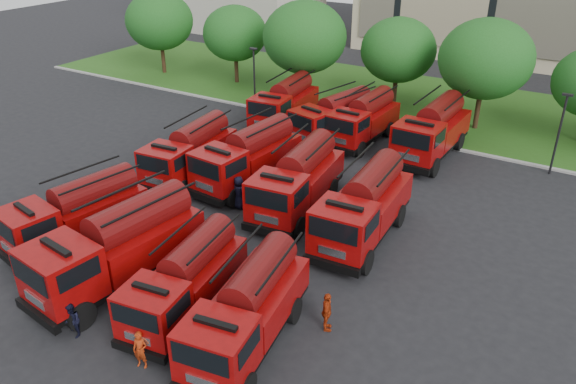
% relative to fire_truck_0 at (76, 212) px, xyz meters
% --- Properties ---
extents(ground, '(140.00, 140.00, 0.00)m').
position_rel_fire_truck_0_xyz_m(ground, '(6.57, 3.12, -1.61)').
color(ground, black).
rests_on(ground, ground).
extents(lawn, '(70.00, 16.00, 0.12)m').
position_rel_fire_truck_0_xyz_m(lawn, '(6.57, 29.12, -1.55)').
color(lawn, '#244D14').
rests_on(lawn, ground).
extents(curb, '(70.00, 0.30, 0.14)m').
position_rel_fire_truck_0_xyz_m(curb, '(6.57, 21.02, -1.54)').
color(curb, gray).
rests_on(curb, ground).
extents(tree_0, '(6.30, 6.30, 7.70)m').
position_rel_fire_truck_0_xyz_m(tree_0, '(-17.43, 25.12, 3.41)').
color(tree_0, '#382314').
rests_on(tree_0, ground).
extents(tree_1, '(5.71, 5.71, 6.98)m').
position_rel_fire_truck_0_xyz_m(tree_1, '(-9.43, 26.12, 2.94)').
color(tree_1, '#382314').
rests_on(tree_1, ground).
extents(tree_2, '(6.72, 6.72, 8.22)m').
position_rel_fire_truck_0_xyz_m(tree_2, '(-1.43, 24.62, 3.75)').
color(tree_2, '#382314').
rests_on(tree_2, ground).
extents(tree_3, '(5.88, 5.88, 7.19)m').
position_rel_fire_truck_0_xyz_m(tree_3, '(5.57, 27.12, 3.08)').
color(tree_3, '#382314').
rests_on(tree_3, ground).
extents(tree_4, '(6.55, 6.55, 8.01)m').
position_rel_fire_truck_0_xyz_m(tree_4, '(12.57, 25.62, 3.61)').
color(tree_4, '#382314').
rests_on(tree_4, ground).
extents(lamp_post_0, '(0.60, 0.25, 5.11)m').
position_rel_fire_truck_0_xyz_m(lamp_post_0, '(-3.43, 20.32, 1.29)').
color(lamp_post_0, black).
rests_on(lamp_post_0, ground).
extents(lamp_post_1, '(0.60, 0.25, 5.11)m').
position_rel_fire_truck_0_xyz_m(lamp_post_1, '(18.57, 20.32, 1.29)').
color(lamp_post_1, black).
rests_on(lamp_post_1, ground).
extents(fire_truck_0, '(3.61, 7.33, 3.19)m').
position_rel_fire_truck_0_xyz_m(fire_truck_0, '(0.00, 0.00, 0.00)').
color(fire_truck_0, black).
rests_on(fire_truck_0, ground).
extents(fire_truck_1, '(3.72, 8.28, 3.64)m').
position_rel_fire_truck_0_xyz_m(fire_truck_1, '(4.26, -1.33, 0.23)').
color(fire_truck_1, black).
rests_on(fire_truck_1, ground).
extents(fire_truck_2, '(3.19, 6.88, 3.02)m').
position_rel_fire_truck_0_xyz_m(fire_truck_2, '(8.02, -1.33, -0.09)').
color(fire_truck_2, black).
rests_on(fire_truck_2, ground).
extents(fire_truck_3, '(3.47, 7.27, 3.18)m').
position_rel_fire_truck_0_xyz_m(fire_truck_3, '(11.24, -1.62, -0.01)').
color(fire_truck_3, black).
rests_on(fire_truck_3, ground).
extents(fire_truck_4, '(3.16, 7.38, 3.27)m').
position_rel_fire_truck_0_xyz_m(fire_truck_4, '(-0.08, 8.58, 0.04)').
color(fire_truck_4, black).
rests_on(fire_truck_4, ground).
extents(fire_truck_5, '(3.28, 7.78, 3.45)m').
position_rel_fire_truck_0_xyz_m(fire_truck_5, '(3.43, 9.59, 0.13)').
color(fire_truck_5, black).
rests_on(fire_truck_5, ground).
extents(fire_truck_6, '(3.49, 7.90, 3.48)m').
position_rel_fire_truck_0_xyz_m(fire_truck_6, '(7.50, 8.41, 0.15)').
color(fire_truck_6, black).
rests_on(fire_truck_6, ground).
extents(fire_truck_7, '(3.22, 7.90, 3.53)m').
position_rel_fire_truck_0_xyz_m(fire_truck_7, '(11.75, 7.52, 0.17)').
color(fire_truck_7, black).
rests_on(fire_truck_7, ground).
extents(fire_truck_8, '(3.29, 7.58, 3.35)m').
position_rel_fire_truck_0_xyz_m(fire_truck_8, '(0.05, 19.19, 0.08)').
color(fire_truck_8, black).
rests_on(fire_truck_8, ground).
extents(fire_truck_9, '(4.05, 7.51, 3.25)m').
position_rel_fire_truck_0_xyz_m(fire_truck_9, '(4.57, 18.40, 0.03)').
color(fire_truck_9, black).
rests_on(fire_truck_9, ground).
extents(fire_truck_10, '(2.90, 7.25, 3.25)m').
position_rel_fire_truck_0_xyz_m(fire_truck_10, '(6.42, 19.18, 0.03)').
color(fire_truck_10, black).
rests_on(fire_truck_10, ground).
extents(fire_truck_11, '(3.11, 8.01, 3.61)m').
position_rel_fire_truck_0_xyz_m(fire_truck_11, '(11.32, 19.12, 0.21)').
color(fire_truck_11, black).
rests_on(fire_truck_11, ground).
extents(firefighter_0, '(0.65, 0.55, 1.53)m').
position_rel_fire_truck_0_xyz_m(firefighter_0, '(8.65, -4.64, -1.61)').
color(firefighter_0, '#98280B').
rests_on(firefighter_0, ground).
extents(firefighter_1, '(0.82, 0.68, 1.48)m').
position_rel_fire_truck_0_xyz_m(firefighter_1, '(5.27, -4.82, -1.61)').
color(firefighter_1, black).
rests_on(firefighter_1, ground).
extents(firefighter_2, '(0.94, 1.15, 1.70)m').
position_rel_fire_truck_0_xyz_m(firefighter_2, '(13.41, 0.56, -1.61)').
color(firefighter_2, '#98280B').
rests_on(firefighter_2, ground).
extents(firefighter_3, '(1.23, 0.71, 1.84)m').
position_rel_fire_truck_0_xyz_m(firefighter_3, '(11.29, -0.30, -1.61)').
color(firefighter_3, black).
rests_on(firefighter_3, ground).
extents(firefighter_4, '(1.06, 0.84, 1.88)m').
position_rel_fire_truck_0_xyz_m(firefighter_4, '(4.74, 6.81, -1.61)').
color(firefighter_4, black).
rests_on(firefighter_4, ground).
extents(firefighter_5, '(1.60, 1.21, 1.58)m').
position_rel_fire_truck_0_xyz_m(firefighter_5, '(10.59, 7.90, -1.61)').
color(firefighter_5, '#98280B').
rests_on(firefighter_5, ground).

